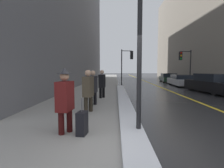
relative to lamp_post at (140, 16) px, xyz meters
name	(u,v)px	position (x,y,z in m)	size (l,w,h in m)	color
ground_plane	(128,152)	(-0.35, -1.00, -2.97)	(160.00, 160.00, 0.00)	#232326
sidewalk_slab	(99,85)	(-2.35, 14.00, -2.96)	(4.00, 80.00, 0.01)	gray
road_centre_stripe	(156,85)	(3.65, 14.00, -2.97)	(0.16, 80.00, 0.00)	gold
snow_bank_curb	(123,99)	(-0.17, 5.09, -2.89)	(0.60, 14.52, 0.15)	silver
building_facade_right	(210,23)	(12.65, 21.00, 5.21)	(6.00, 36.00, 16.36)	gray
lamp_post	(140,16)	(0.00, 0.00, 0.00)	(0.28, 0.28, 4.96)	black
traffic_light_near	(128,59)	(0.71, 14.78, -0.19)	(1.31, 0.40, 3.84)	black
traffic_light_far	(184,60)	(6.58, 14.11, -0.30)	(1.31, 0.38, 3.70)	black
pedestrian_in_fedora	(65,98)	(-1.89, 0.00, -2.04)	(0.38, 0.56, 1.70)	#340C0C
pedestrian_trailing	(88,89)	(-1.65, 2.29, -2.05)	(0.39, 0.58, 1.65)	#2A241B
pedestrian_nearside	(93,86)	(-1.64, 3.63, -2.07)	(0.38, 0.76, 1.62)	black
pedestrian_in_glasses	(102,83)	(-1.39, 5.74, -2.06)	(0.39, 0.57, 1.64)	black
parked_car_black	(213,84)	(6.43, 8.35, -2.32)	(2.29, 4.89, 1.37)	black
parked_car_silver	(181,80)	(6.26, 13.98, -2.42)	(2.14, 4.87, 1.14)	#B2B2B7
parked_car_dark_green	(168,78)	(6.63, 19.72, -2.41)	(2.29, 4.53, 1.16)	black
rolling_suitcase	(82,123)	(-1.44, -0.10, -2.67)	(0.27, 0.39, 0.95)	black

